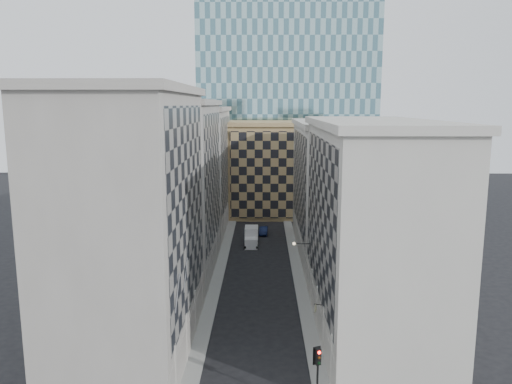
{
  "coord_description": "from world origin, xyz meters",
  "views": [
    {
      "loc": [
        0.57,
        -31.86,
        22.08
      ],
      "look_at": [
        -0.06,
        13.1,
        14.19
      ],
      "focal_mm": 35.0,
      "sensor_mm": 36.0,
      "label": 1
    }
  ],
  "objects": [
    {
      "name": "shop_sign",
      "position": [
        5.42,
        11.09,
        3.84
      ],
      "size": [
        0.71,
        0.62,
        0.71
      ],
      "rotation": [
        0.0,
        0.0,
        -0.3
      ],
      "color": "black",
      "rests_on": "ground"
    },
    {
      "name": "sidewalk_east",
      "position": [
        5.25,
        30.0,
        0.07
      ],
      "size": [
        1.5,
        100.0,
        0.15
      ],
      "primitive_type": "cube",
      "color": "gray",
      "rests_on": "ground"
    },
    {
      "name": "bldg_left_a",
      "position": [
        -10.88,
        11.0,
        11.82
      ],
      "size": [
        10.8,
        22.8,
        23.7
      ],
      "color": "gray",
      "rests_on": "ground"
    },
    {
      "name": "bldg_right_b",
      "position": [
        10.89,
        42.0,
        9.85
      ],
      "size": [
        10.8,
        28.8,
        19.7
      ],
      "color": "beige",
      "rests_on": "ground"
    },
    {
      "name": "bldg_left_c",
      "position": [
        -10.88,
        55.0,
        10.83
      ],
      "size": [
        10.8,
        22.8,
        21.7
      ],
      "color": "gray",
      "rests_on": "ground"
    },
    {
      "name": "traffic_light",
      "position": [
        4.55,
        1.33,
        3.6
      ],
      "size": [
        0.59,
        0.59,
        4.81
      ],
      "rotation": [
        0.0,
        0.0,
        0.38
      ],
      "color": "black",
      "rests_on": "sidewalk_east"
    },
    {
      "name": "flagpoles_left",
      "position": [
        -5.9,
        6.0,
        8.0
      ],
      "size": [
        0.1,
        6.33,
        2.33
      ],
      "color": "gray",
      "rests_on": "ground"
    },
    {
      "name": "sidewalk_west",
      "position": [
        -5.25,
        30.0,
        0.07
      ],
      "size": [
        1.5,
        100.0,
        0.15
      ],
      "primitive_type": "cube",
      "color": "gray",
      "rests_on": "ground"
    },
    {
      "name": "box_truck",
      "position": [
        -1.24,
        44.92,
        1.22
      ],
      "size": [
        2.1,
        5.12,
        2.8
      ],
      "rotation": [
        0.0,
        0.0,
        0.0
      ],
      "color": "silver",
      "rests_on": "ground"
    },
    {
      "name": "bldg_left_b",
      "position": [
        -10.88,
        33.0,
        11.32
      ],
      "size": [
        10.8,
        22.8,
        22.7
      ],
      "color": "gray",
      "rests_on": "ground"
    },
    {
      "name": "church_tower",
      "position": [
        0.0,
        82.0,
        26.95
      ],
      "size": [
        7.2,
        7.2,
        51.5
      ],
      "color": "#2D2823",
      "rests_on": "ground"
    },
    {
      "name": "bracket_lamp",
      "position": [
        4.38,
        24.0,
        6.2
      ],
      "size": [
        1.98,
        0.36,
        0.36
      ],
      "color": "black",
      "rests_on": "ground"
    },
    {
      "name": "tan_block",
      "position": [
        2.0,
        67.9,
        9.44
      ],
      "size": [
        16.8,
        14.8,
        18.8
      ],
      "color": "tan",
      "rests_on": "ground"
    },
    {
      "name": "bldg_right_a",
      "position": [
        10.88,
        15.0,
        10.32
      ],
      "size": [
        10.8,
        26.8,
        20.7
      ],
      "color": "beige",
      "rests_on": "ground"
    },
    {
      "name": "dark_car",
      "position": [
        0.71,
        51.64,
        0.67
      ],
      "size": [
        1.6,
        4.1,
        1.33
      ],
      "primitive_type": "imported",
      "rotation": [
        0.0,
        0.0,
        -0.05
      ],
      "color": "#0F1838",
      "rests_on": "ground"
    }
  ]
}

